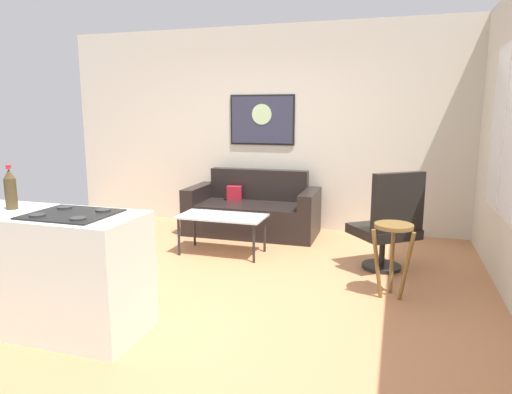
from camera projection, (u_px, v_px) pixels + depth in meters
name	position (u px, v px, depth m)	size (l,w,h in m)	color
ground	(212.00, 286.00, 4.43)	(6.40, 6.40, 0.04)	#BD7B50
back_wall	(277.00, 128.00, 6.45)	(6.40, 0.05, 2.80)	beige
couch	(253.00, 212.00, 6.24)	(1.75, 0.84, 0.84)	black
coffee_table	(222.00, 219.00, 5.30)	(1.00, 0.51, 0.45)	silver
armchair	(389.00, 224.00, 4.69)	(0.80, 0.79, 1.05)	black
bar_stool	(393.00, 240.00, 4.03)	(0.38, 0.38, 0.67)	brown
kitchen_counter	(45.00, 270.00, 3.47)	(1.55, 0.62, 0.93)	silver
soda_bottle_2	(11.00, 189.00, 3.48)	(0.09, 0.09, 0.34)	#47371F
wall_painting	(262.00, 120.00, 6.45)	(0.94, 0.03, 0.70)	black
window	(506.00, 129.00, 4.25)	(0.03, 1.28, 1.61)	silver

